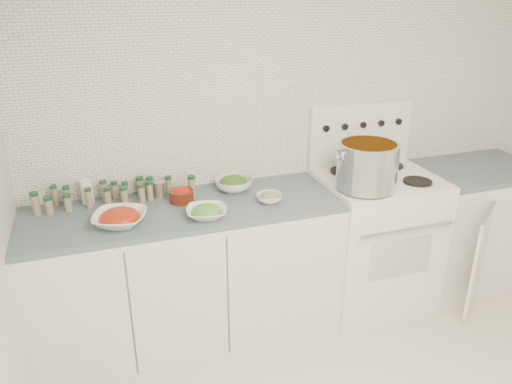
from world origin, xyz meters
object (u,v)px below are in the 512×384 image
object	(u,v)px
bowl_snowpea	(207,212)
stove	(373,235)
bowl_tomato	(120,218)
stock_pot	(367,164)

from	to	relation	value
bowl_snowpea	stove	bearing A→B (deg)	7.95
bowl_tomato	bowl_snowpea	distance (m)	0.47
bowl_tomato	bowl_snowpea	bearing A→B (deg)	-7.14
stock_pot	bowl_snowpea	size ratio (longest dim) A/B	1.46
stove	stock_pot	bearing A→B (deg)	-140.96
bowl_tomato	bowl_snowpea	xyz separation A→B (m)	(0.47, -0.06, -0.01)
stove	bowl_snowpea	bearing A→B (deg)	-172.05
bowl_snowpea	bowl_tomato	bearing A→B (deg)	172.86
stock_pot	bowl_tomato	xyz separation A→B (m)	(-1.48, 0.05, -0.16)
stock_pot	stove	bearing A→B (deg)	39.04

